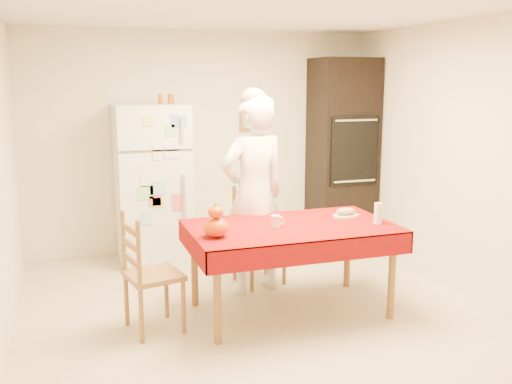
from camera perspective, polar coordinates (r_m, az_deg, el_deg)
name	(u,v)px	position (r m, az deg, el deg)	size (l,w,h in m)	color
floor	(268,318)	(4.85, 1.22, -12.51)	(4.50, 4.50, 0.00)	#C3AC8C
room_shell	(269,123)	(4.46, 1.30, 6.96)	(4.02, 4.52, 2.51)	beige
refrigerator	(153,184)	(6.22, -10.30, 0.80)	(0.75, 0.74, 1.70)	white
oven_cabinet	(342,152)	(6.92, 8.62, 3.98)	(0.70, 0.62, 2.20)	black
dining_table	(291,233)	(4.77, 3.51, -4.13)	(1.70, 1.00, 0.76)	brown
chair_far	(256,231)	(5.56, -0.01, -3.87)	(0.49, 0.48, 0.95)	brown
chair_left	(145,270)	(4.52, -11.00, -7.62)	(0.48, 0.49, 0.95)	brown
seated_woman	(254,195)	(5.21, -0.25, -0.33)	(0.66, 0.44, 1.82)	white
coffee_mug	(276,221)	(4.66, 1.97, -2.94)	(0.08, 0.08, 0.10)	silver
pumpkin_lower	(216,227)	(4.38, -4.03, -3.55)	(0.20, 0.20, 0.15)	#C83E04
pumpkin_upper	(216,212)	(4.36, -4.05, -2.01)	(0.12, 0.12, 0.09)	#DB5405
wine_glass	(378,213)	(4.88, 12.11, -2.09)	(0.07, 0.07, 0.18)	white
bread_plate	(346,216)	(5.09, 8.98, -2.35)	(0.24, 0.24, 0.02)	silver
bread_loaf	(346,211)	(5.08, 8.99, -1.90)	(0.18, 0.10, 0.06)	tan
spice_jar_left	(161,99)	(6.19, -9.53, 9.17)	(0.05, 0.05, 0.10)	#964B1B
spice_jar_mid	(170,99)	(6.21, -8.59, 9.20)	(0.05, 0.05, 0.10)	brown
spice_jar_right	(172,99)	(6.21, -8.43, 9.20)	(0.05, 0.05, 0.10)	brown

